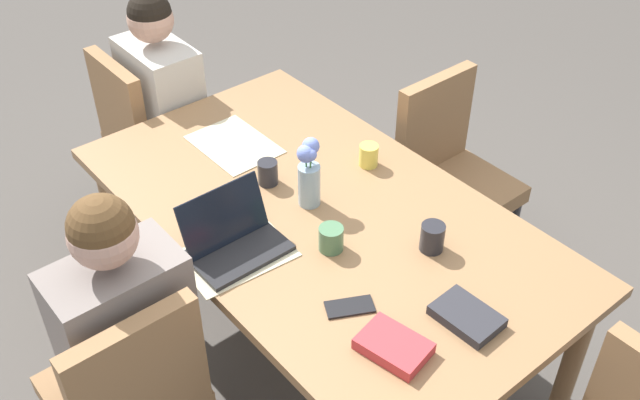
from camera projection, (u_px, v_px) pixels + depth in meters
The scene contains 18 objects.
ground_plane at pixel (320, 347), 3.09m from camera, with size 10.00×10.00×0.00m, color #4C4742.
dining_table at pixel (320, 227), 2.67m from camera, with size 1.87×1.05×0.75m.
chair_near_left_near at pixel (130, 391), 2.31m from camera, with size 0.44×0.44×0.90m.
person_near_left_near at pixel (135, 362), 2.37m from camera, with size 0.36×0.40×1.19m.
chair_head_left_left_mid at pixel (148, 132), 3.47m from camera, with size 0.44×0.44×0.90m.
person_head_left_left_mid at pixel (167, 127), 3.46m from camera, with size 0.40×0.36×1.19m.
chair_far_left_far at pixel (449, 167), 3.25m from camera, with size 0.44×0.44×0.90m.
flower_vase at pixel (309, 173), 2.58m from camera, with size 0.09×0.09×0.26m.
placemat_near_left_near at pixel (236, 255), 2.44m from camera, with size 0.36×0.26×0.00m, color beige.
placemat_head_left_left_mid at pixel (235, 144), 2.95m from camera, with size 0.36×0.26×0.00m, color beige.
laptop_near_left_near at pixel (234, 241), 2.43m from camera, with size 0.22×0.32×0.21m.
coffee_mug_near_left at pixel (331, 238), 2.44m from camera, with size 0.08×0.08×0.09m, color #47704C.
coffee_mug_centre_left at pixel (432, 237), 2.43m from camera, with size 0.08×0.08×0.10m, color #232328.
coffee_mug_centre_right at pixel (369, 155), 2.82m from camera, with size 0.07×0.07×0.09m, color #DBC64C.
coffee_mug_far_left at pixel (268, 173), 2.72m from camera, with size 0.08×0.08×0.09m, color #232328.
book_red_cover at pixel (394, 346), 2.11m from camera, with size 0.20×0.14×0.04m, color #B73338.
book_blue_cover at pixel (467, 316), 2.20m from camera, with size 0.20×0.14×0.03m, color #28282D.
phone_black at pixel (350, 307), 2.25m from camera, with size 0.15×0.07×0.01m, color black.
Camera 1 is at (1.56, -1.29, 2.41)m, focal length 41.01 mm.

